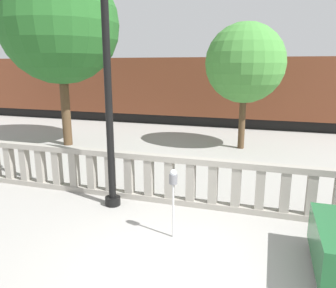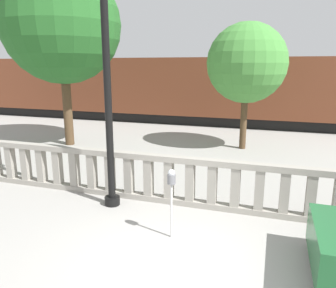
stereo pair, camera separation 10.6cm
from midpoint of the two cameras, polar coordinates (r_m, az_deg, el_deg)
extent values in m
plane|color=gray|center=(5.83, 0.66, -20.28)|extent=(160.00, 160.00, 0.00)
cube|color=gray|center=(7.87, 6.08, -10.34)|extent=(17.00, 0.24, 0.14)
cube|color=gray|center=(7.51, 6.28, -3.06)|extent=(17.00, 0.24, 0.14)
cube|color=gray|center=(10.25, -25.45, -2.84)|extent=(0.20, 0.20, 0.90)
cube|color=gray|center=(9.90, -23.24, -3.16)|extent=(0.20, 0.20, 0.90)
cube|color=gray|center=(9.57, -20.88, -3.50)|extent=(0.20, 0.20, 0.90)
cube|color=gray|center=(9.26, -18.34, -3.86)|extent=(0.20, 0.20, 0.90)
cube|color=gray|center=(8.97, -15.64, -4.23)|extent=(0.20, 0.20, 0.90)
cube|color=gray|center=(8.69, -12.76, -4.61)|extent=(0.20, 0.20, 0.90)
cube|color=gray|center=(8.45, -9.69, -5.00)|extent=(0.20, 0.20, 0.90)
cube|color=gray|center=(8.22, -6.45, -5.41)|extent=(0.20, 0.20, 0.90)
cube|color=gray|center=(8.03, -3.03, -5.81)|extent=(0.20, 0.20, 0.90)
cube|color=gray|center=(7.86, 0.55, -6.21)|extent=(0.20, 0.20, 0.90)
cube|color=gray|center=(7.73, 4.27, -6.60)|extent=(0.20, 0.20, 0.90)
cube|color=gray|center=(7.63, 8.11, -6.97)|extent=(0.20, 0.20, 0.90)
cube|color=gray|center=(7.57, 12.04, -7.32)|extent=(0.20, 0.20, 0.90)
cube|color=gray|center=(7.54, 16.02, -7.64)|extent=(0.20, 0.20, 0.90)
cube|color=gray|center=(7.55, 20.02, -7.92)|extent=(0.20, 0.20, 0.90)
cube|color=gray|center=(7.59, 24.00, -8.17)|extent=(0.20, 0.20, 0.90)
cylinder|color=black|center=(8.04, -9.29, -9.70)|extent=(0.36, 0.36, 0.20)
cylinder|color=black|center=(7.40, -10.19, 12.22)|extent=(0.17, 0.17, 5.81)
cylinder|color=silver|center=(6.37, 1.08, -11.55)|extent=(0.04, 0.04, 1.09)
cylinder|color=slate|center=(6.12, 1.11, -6.14)|extent=(0.16, 0.16, 0.18)
sphere|color=#B2B7BC|center=(6.08, 1.11, -5.04)|extent=(0.13, 0.13, 0.13)
cube|color=black|center=(19.43, 3.44, 4.69)|extent=(27.11, 2.32, 0.55)
cube|color=brown|center=(19.23, 3.52, 10.09)|extent=(27.67, 2.90, 3.12)
cylinder|color=#4C3823|center=(13.29, 13.24, 3.86)|extent=(0.25, 0.25, 2.20)
sphere|color=#428438|center=(13.12, 13.78, 13.53)|extent=(3.03, 3.03, 3.03)
cylinder|color=#4C3823|center=(14.16, -16.89, 6.02)|extent=(0.36, 0.36, 3.08)
sphere|color=#235B23|center=(14.15, -17.84, 19.27)|extent=(4.62, 4.62, 4.62)
camera|label=1|loc=(0.05, -89.65, 0.08)|focal=35.00mm
camera|label=2|loc=(0.05, 90.35, -0.08)|focal=35.00mm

